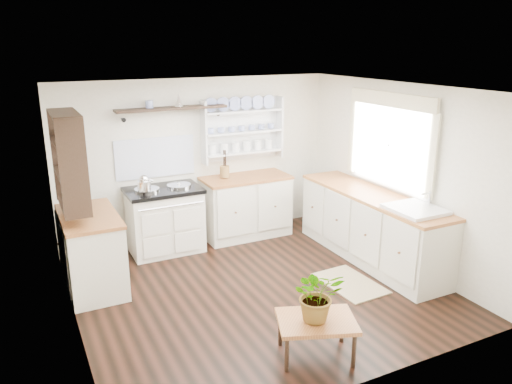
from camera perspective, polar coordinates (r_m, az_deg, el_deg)
floor at (r=5.95m, az=0.25°, el=-10.96°), size 4.00×3.80×0.01m
wall_back at (r=7.20m, az=-6.56°, el=3.69°), size 4.00×0.02×2.30m
wall_right at (r=6.62m, az=15.95°, el=1.98°), size 0.02×3.80×2.30m
wall_left at (r=4.98m, az=-20.78°, el=-3.30°), size 0.02×3.80×2.30m
ceiling at (r=5.28m, az=0.28°, el=11.71°), size 4.00×3.80×0.01m
window at (r=6.60m, az=15.03°, el=5.72°), size 0.08×1.55×1.22m
aga_cooker at (r=6.90m, az=-10.37°, el=-3.08°), size 0.99×0.69×0.92m
back_cabinets at (r=7.34m, az=-1.17°, el=-1.55°), size 1.27×0.63×0.90m
right_cabinets at (r=6.70m, az=12.99°, el=-3.81°), size 0.62×2.43×0.90m
belfast_sink at (r=6.07m, az=17.65°, el=-2.96°), size 0.55×0.60×0.45m
left_cabinets at (r=6.09m, az=-18.26°, el=-6.36°), size 0.62×1.13×0.90m
plate_rack at (r=7.32m, az=-1.75°, el=7.26°), size 1.20×0.22×0.90m
high_shelf at (r=6.82m, az=-9.61°, el=9.33°), size 1.50×0.29×0.16m
left_shelving at (r=5.75m, az=-20.62°, el=3.49°), size 0.28×0.80×1.05m
kettle at (r=6.55m, az=-12.68°, el=1.01°), size 0.17×0.17×0.20m
utensil_crock at (r=7.14m, az=-3.61°, el=2.35°), size 0.14×0.14×0.16m
center_table at (r=4.68m, az=6.92°, el=-14.73°), size 0.83×0.71×0.38m
potted_plant at (r=4.53m, az=7.05°, el=-11.57°), size 0.54×0.51×0.49m
floor_rug at (r=6.14m, az=10.69°, el=-10.22°), size 0.59×0.87×0.02m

